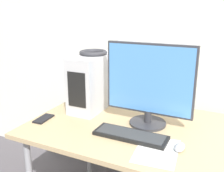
% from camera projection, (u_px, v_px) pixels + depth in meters
% --- Properties ---
extents(desk, '(2.27, 0.88, 0.76)m').
position_uv_depth(desk, '(219.00, 149.00, 1.44)').
color(desk, tan).
rests_on(desk, ground_plane).
extents(pc_tower, '(0.19, 0.45, 0.39)m').
position_uv_depth(pc_tower, '(94.00, 81.00, 1.88)').
color(pc_tower, silver).
rests_on(pc_tower, desk).
extents(headphones, '(0.20, 0.20, 0.03)m').
position_uv_depth(headphones, '(93.00, 52.00, 1.83)').
color(headphones, '#333338').
rests_on(headphones, pc_tower).
extents(monitor_main, '(0.54, 0.23, 0.51)m').
position_uv_depth(monitor_main, '(149.00, 84.00, 1.57)').
color(monitor_main, '#333338').
rests_on(monitor_main, desk).
extents(keyboard, '(0.42, 0.14, 0.02)m').
position_uv_depth(keyboard, '(131.00, 135.00, 1.48)').
color(keyboard, black).
rests_on(keyboard, desk).
extents(mouse, '(0.05, 0.10, 0.03)m').
position_uv_depth(mouse, '(180.00, 147.00, 1.35)').
color(mouse, '#B2B2B7').
rests_on(mouse, desk).
extents(cell_phone, '(0.08, 0.15, 0.01)m').
position_uv_depth(cell_phone, '(44.00, 119.00, 1.72)').
color(cell_phone, black).
rests_on(cell_phone, desk).
extents(paper_sheet_left, '(0.24, 0.32, 0.00)m').
position_uv_depth(paper_sheet_left, '(157.00, 151.00, 1.34)').
color(paper_sheet_left, white).
rests_on(paper_sheet_left, desk).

